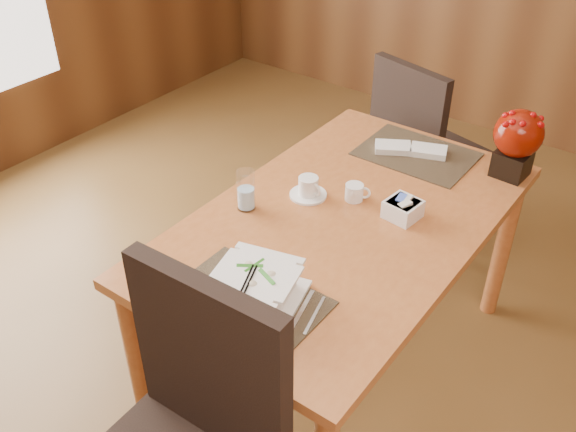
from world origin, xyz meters
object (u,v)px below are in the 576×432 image
Objects in this scene: creamer_jug at (354,192)px; bread_plate at (157,282)px; dining_table at (343,239)px; water_glass at (246,190)px; soup_setting at (256,288)px; sugar_caddy at (403,209)px; far_chair at (420,142)px; berry_decor at (517,140)px; coffee_cup at (308,188)px.

bread_plate is (-0.25, -0.76, -0.03)m from creamer_jug.
water_glass reaches higher than dining_table.
soup_setting is at bearing -47.21° from water_glass.
sugar_caddy is 0.11× the size of far_chair.
berry_decor is (0.40, 0.51, 0.12)m from creamer_jug.
dining_table is 0.18m from creamer_jug.
far_chair reaches higher than bread_plate.
coffee_cup is at bearing 55.89° from water_glass.
dining_table is 10.79× the size of bread_plate.
bread_plate is at bearing -120.07° from sugar_caddy.
sugar_caddy is at bearing 63.10° from soup_setting.
creamer_jug is at bearing -128.00° from berry_decor.
bread_plate is (-0.10, -0.68, -0.03)m from coffee_cup.
water_glass is at bearing -130.88° from berry_decor.
soup_setting is 0.66m from sugar_caddy.
berry_decor is (0.34, 1.15, 0.10)m from soup_setting.
sugar_caddy is (0.14, 0.64, -0.02)m from soup_setting.
berry_decor reaches higher than soup_setting.
creamer_jug is at bearing 44.42° from water_glass.
dining_table is 17.30× the size of creamer_jug.
far_chair is (-0.16, 0.90, -0.24)m from creamer_jug.
creamer_jug is (-0.05, 0.64, -0.02)m from soup_setting.
coffee_cup is at bearing -175.39° from creamer_jug.
bread_plate is at bearing -98.10° from coffee_cup.
coffee_cup is at bearing 81.90° from bread_plate.
soup_setting is 2.86× the size of sugar_caddy.
water_glass is at bearing -159.15° from creamer_jug.
bread_plate is at bearing -85.59° from water_glass.
berry_decor is (0.36, 0.62, 0.25)m from dining_table.
creamer_jug is at bearing 114.81° from far_chair.
creamer_jug is 0.32× the size of berry_decor.
dining_table is 0.54m from soup_setting.
soup_setting is 0.64m from creamer_jug.
soup_setting is 0.33× the size of far_chair.
creamer_jug is 0.66m from berry_decor.
berry_decor is at bearing 58.96° from soup_setting.
water_glass is 0.56m from sugar_caddy.
sugar_caddy is (0.16, 0.12, 0.13)m from dining_table.
berry_decor reaches higher than far_chair.
soup_setting is (0.02, -0.52, 0.15)m from dining_table.
coffee_cup is at bearing -132.88° from berry_decor.
sugar_caddy is at bearing 36.63° from dining_table.
coffee_cup is 0.68m from bread_plate.
creamer_jug is (0.28, 0.28, -0.05)m from water_glass.
sugar_caddy is at bearing 59.93° from bread_plate.
sugar_caddy is 0.79× the size of bread_plate.
dining_table is 0.71m from bread_plate.
berry_decor is 1.97× the size of bread_plate.
sugar_caddy is (0.20, 0.01, 0.00)m from creamer_jug.
soup_setting is 0.32m from bread_plate.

